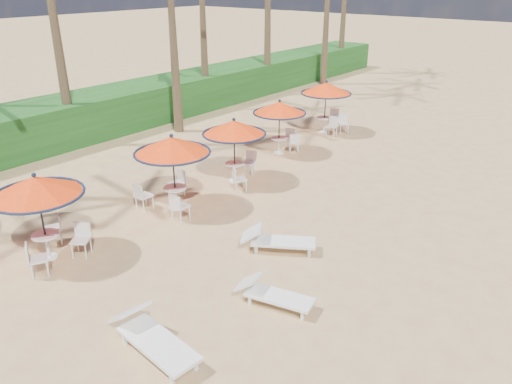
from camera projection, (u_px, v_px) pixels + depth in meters
ground at (187, 330)px, 10.40m from camera, size 160.00×160.00×0.00m
scrub_hedge at (159, 99)px, 25.64m from camera, size 3.00×40.00×1.80m
station_0 at (40, 197)px, 12.33m from camera, size 2.29×2.29×2.39m
station_1 at (171, 155)px, 15.06m from camera, size 2.35×2.35×2.45m
station_2 at (235, 133)px, 17.11m from camera, size 2.23×2.26×2.32m
station_3 at (281, 112)px, 19.96m from camera, size 2.15×2.15×2.25m
station_4 at (328, 95)px, 22.61m from camera, size 2.31×2.37×2.41m
lounger_near at (151, 336)px, 9.67m from camera, size 2.26×0.89×0.79m
lounger_mid at (272, 293)px, 11.07m from camera, size 1.86×0.96×0.64m
lounger_far at (276, 240)px, 13.23m from camera, size 2.00×1.58×0.71m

